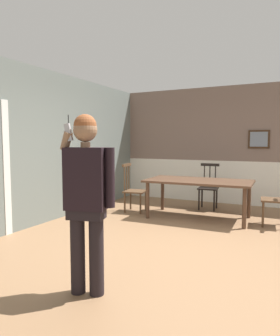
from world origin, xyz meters
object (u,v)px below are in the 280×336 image
Objects in this scene: person_figure at (87,192)px; chair_by_doorway at (277,199)px; chair_at_table_head at (134,189)px; dining_table at (199,184)px; chair_near_window at (208,187)px.

chair_by_doorway is at bearing -128.40° from person_figure.
chair_by_doorway is 2.74m from chair_at_table_head.
dining_table is 2.13× the size of chair_by_doorway.
chair_near_window is 1.64m from chair_at_table_head.
person_figure is (-0.11, -3.38, 0.33)m from dining_table.
chair_near_window is at bearing 118.05° from chair_at_table_head.
chair_at_table_head is (-1.37, -0.06, -0.19)m from dining_table.
chair_near_window is 1.63m from chair_by_doorway.
chair_at_table_head reaches higher than chair_near_window.
dining_table is 2.04× the size of chair_near_window.
dining_table is at bearing -107.05° from person_figure.
chair_at_table_head is at bearing -84.46° from person_figure.
chair_near_window is at bearing 53.75° from chair_by_doorway.
dining_table is 0.92m from chair_near_window.
person_figure is (-1.47, -3.44, 0.52)m from chair_by_doorway.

